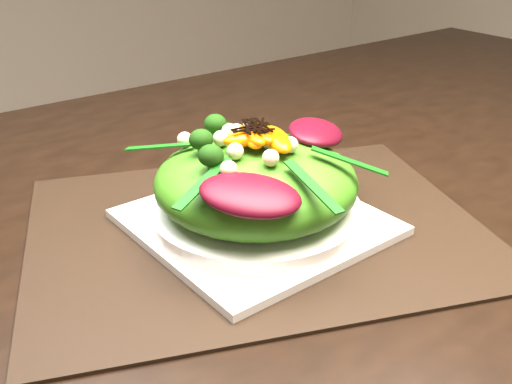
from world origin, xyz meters
TOP-DOWN VIEW (x-y plane):
  - dining_table at (0.00, 0.00)m, footprint 1.60×0.90m
  - placemat at (-0.30, -0.12)m, footprint 0.58×0.51m
  - plate_base at (-0.30, -0.12)m, footprint 0.24×0.24m
  - salad_bowl at (-0.30, -0.12)m, footprint 0.25×0.25m
  - lettuce_mound at (-0.30, -0.12)m, footprint 0.28×0.28m
  - radicchio_leaf at (-0.21, -0.11)m, footprint 0.11×0.10m
  - orange_segment at (-0.31, -0.10)m, footprint 0.06×0.05m
  - broccoli_floret at (-0.36, -0.10)m, footprint 0.04×0.04m
  - macadamia_nut at (-0.27, -0.14)m, footprint 0.02×0.02m
  - balsamic_drizzle at (-0.31, -0.10)m, footprint 0.05×0.03m

SIDE VIEW (x-z plane):
  - dining_table at x=0.00m, z-range 0.35..1.10m
  - placemat at x=-0.30m, z-range 0.75..0.75m
  - plate_base at x=-0.30m, z-range 0.75..0.76m
  - salad_bowl at x=-0.30m, z-range 0.76..0.78m
  - lettuce_mound at x=-0.30m, z-range 0.77..0.85m
  - radicchio_leaf at x=-0.21m, z-range 0.83..0.85m
  - macadamia_nut at x=-0.27m, z-range 0.84..0.86m
  - orange_segment at x=-0.31m, z-range 0.85..0.86m
  - broccoli_floret at x=-0.36m, z-range 0.84..0.87m
  - balsamic_drizzle at x=-0.31m, z-range 0.86..0.86m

